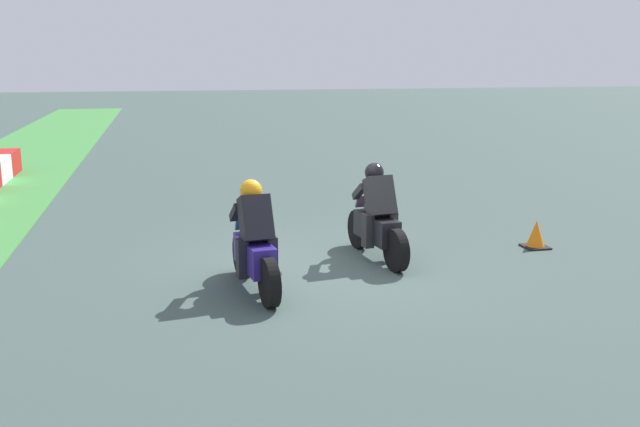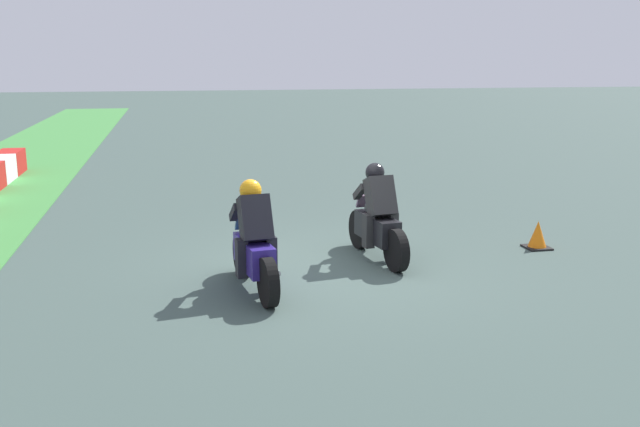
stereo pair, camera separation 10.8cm
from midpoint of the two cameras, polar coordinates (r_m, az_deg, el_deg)
The scene contains 4 objects.
ground_plane at distance 10.58m, azimuth -0.19°, elevation -4.51°, with size 120.00×120.00×0.00m, color #3E514B.
rider_lane_a at distance 10.98m, azimuth 4.34°, elevation -0.55°, with size 2.04×0.59×1.51m.
rider_lane_b at distance 9.51m, azimuth -5.64°, elevation -2.63°, with size 2.04×0.59×1.51m.
traffic_cone at distance 12.22m, azimuth 16.83°, elevation -1.70°, with size 0.40×0.40×0.46m.
Camera 1 is at (-9.87, 2.20, 3.09)m, focal length 39.55 mm.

